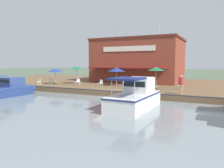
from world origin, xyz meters
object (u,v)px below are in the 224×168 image
at_px(motorboat_nearest_quay, 10,89).
at_px(patio_umbrella_far_corner, 55,70).
at_px(waterfront_restaurant, 138,60).
at_px(cafe_chair_facing_river, 181,85).
at_px(person_mid_patio, 181,82).
at_px(cafe_chair_back_row_seat, 78,81).
at_px(tree_behind_restaurant, 129,54).
at_px(motorboat_far_downstream, 138,97).
at_px(patio_umbrella_near_quay_edge, 156,69).
at_px(cafe_chair_under_first_umbrella, 39,81).
at_px(cafe_chair_far_corner_seat, 51,80).
at_px(patio_umbrella_mid_patio_left, 116,70).
at_px(patio_umbrella_back_row, 77,68).
at_px(cafe_chair_mid_patio, 101,83).

bearing_deg(motorboat_nearest_quay, patio_umbrella_far_corner, -175.22).
xyz_separation_m(waterfront_restaurant, cafe_chair_facing_river, (8.18, 7.92, -2.88)).
bearing_deg(waterfront_restaurant, person_mid_patio, 35.38).
bearing_deg(cafe_chair_back_row_seat, motorboat_nearest_quay, -19.64).
bearing_deg(motorboat_nearest_quay, tree_behind_restaurant, 170.13).
bearing_deg(patio_umbrella_far_corner, motorboat_far_downstream, 62.32).
relative_size(patio_umbrella_near_quay_edge, motorboat_far_downstream, 0.37).
bearing_deg(cafe_chair_under_first_umbrella, cafe_chair_far_corner_seat, 171.26).
bearing_deg(waterfront_restaurant, patio_umbrella_mid_patio_left, -2.29).
bearing_deg(patio_umbrella_back_row, patio_umbrella_near_quay_edge, 85.63).
relative_size(cafe_chair_facing_river, motorboat_far_downstream, 0.12).
distance_m(cafe_chair_back_row_seat, tree_behind_restaurant, 16.08).
xyz_separation_m(cafe_chair_back_row_seat, cafe_chair_mid_patio, (0.22, 3.60, 0.00)).
height_order(patio_umbrella_far_corner, cafe_chair_far_corner_seat, patio_umbrella_far_corner).
bearing_deg(cafe_chair_under_first_umbrella, cafe_chair_facing_river, 100.15).
xyz_separation_m(patio_umbrella_near_quay_edge, person_mid_patio, (3.33, 3.33, -1.12)).
bearing_deg(patio_umbrella_far_corner, waterfront_restaurant, 136.34).
relative_size(patio_umbrella_back_row, motorboat_far_downstream, 0.37).
bearing_deg(cafe_chair_far_corner_seat, motorboat_far_downstream, 63.83).
relative_size(patio_umbrella_mid_patio_left, person_mid_patio, 1.31).
bearing_deg(patio_umbrella_back_row, cafe_chair_far_corner_seat, -64.77).
relative_size(patio_umbrella_near_quay_edge, person_mid_patio, 1.38).
bearing_deg(cafe_chair_facing_river, person_mid_patio, 9.57).
bearing_deg(motorboat_nearest_quay, motorboat_far_downstream, 90.90).
bearing_deg(cafe_chair_under_first_umbrella, patio_umbrella_back_row, 133.96).
relative_size(patio_umbrella_mid_patio_left, patio_umbrella_back_row, 0.94).
bearing_deg(patio_umbrella_near_quay_edge, patio_umbrella_mid_patio_left, -101.55).
relative_size(patio_umbrella_back_row, cafe_chair_mid_patio, 3.00).
bearing_deg(patio_umbrella_near_quay_edge, cafe_chair_mid_patio, -84.91).
height_order(waterfront_restaurant, patio_umbrella_back_row, waterfront_restaurant).
height_order(patio_umbrella_back_row, cafe_chair_under_first_umbrella, patio_umbrella_back_row).
bearing_deg(cafe_chair_far_corner_seat, cafe_chair_facing_river, 94.08).
height_order(cafe_chair_mid_patio, cafe_chair_under_first_umbrella, same).
xyz_separation_m(waterfront_restaurant, cafe_chair_far_corner_seat, (9.45, -9.81, -2.88)).
xyz_separation_m(cafe_chair_facing_river, tree_behind_restaurant, (-14.50, -12.05, 4.26)).
bearing_deg(tree_behind_restaurant, cafe_chair_far_corner_seat, -19.82).
relative_size(patio_umbrella_far_corner, person_mid_patio, 1.23).
xyz_separation_m(cafe_chair_far_corner_seat, motorboat_far_downstream, (7.80, 15.87, -0.15)).
xyz_separation_m(cafe_chair_mid_patio, motorboat_nearest_quay, (8.11, -6.57, -0.29)).
distance_m(patio_umbrella_near_quay_edge, cafe_chair_back_row_seat, 10.70).
bearing_deg(patio_umbrella_back_row, patio_umbrella_mid_patio_left, 92.28).
bearing_deg(cafe_chair_far_corner_seat, patio_umbrella_far_corner, 94.87).
height_order(waterfront_restaurant, patio_umbrella_far_corner, waterfront_restaurant).
height_order(patio_umbrella_mid_patio_left, motorboat_far_downstream, patio_umbrella_mid_patio_left).
bearing_deg(patio_umbrella_mid_patio_left, patio_umbrella_near_quay_edge, 78.45).
distance_m(patio_umbrella_back_row, motorboat_far_downstream, 15.75).
bearing_deg(waterfront_restaurant, motorboat_nearest_quay, -25.32).
xyz_separation_m(patio_umbrella_mid_patio_left, cafe_chair_under_first_umbrella, (3.80, -9.81, -1.63)).
bearing_deg(patio_umbrella_mid_patio_left, patio_umbrella_back_row, -87.72).
relative_size(cafe_chair_facing_river, tree_behind_restaurant, 0.12).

